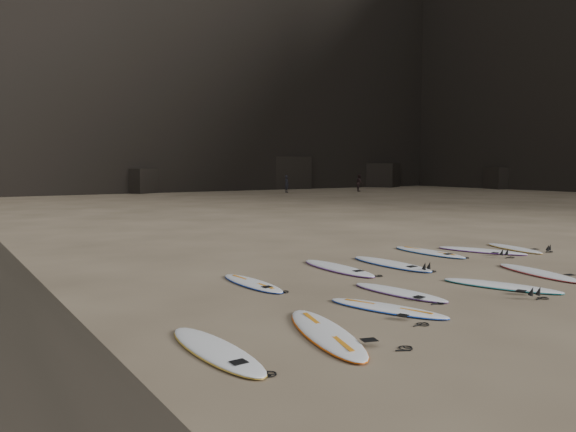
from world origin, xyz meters
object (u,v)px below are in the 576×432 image
(surfboard_0, at_px, (326,332))
(surfboard_9, at_px, (481,250))
(person_b, at_px, (360,183))
(person_a, at_px, (287,184))
(surfboard_1, at_px, (387,308))
(surfboard_4, at_px, (538,272))
(surfboard_8, at_px, (429,252))
(surfboard_7, at_px, (391,263))
(surfboard_2, at_px, (399,292))
(surfboard_11, at_px, (216,349))
(surfboard_6, at_px, (338,268))
(surfboard_3, at_px, (501,285))
(surfboard_5, at_px, (252,283))
(surfboard_10, at_px, (514,248))

(surfboard_0, height_order, surfboard_9, surfboard_0)
(person_b, bearing_deg, person_a, 110.94)
(surfboard_1, height_order, person_a, person_a)
(surfboard_9, height_order, person_b, person_b)
(surfboard_4, distance_m, person_a, 41.56)
(surfboard_0, bearing_deg, surfboard_8, 49.40)
(surfboard_7, bearing_deg, person_a, 59.97)
(surfboard_0, distance_m, surfboard_2, 3.28)
(surfboard_8, distance_m, surfboard_9, 1.70)
(surfboard_9, bearing_deg, person_b, 33.39)
(surfboard_11, bearing_deg, surfboard_7, 27.71)
(surfboard_6, bearing_deg, surfboard_3, -63.49)
(surfboard_0, xyz_separation_m, surfboard_2, (2.95, 1.45, -0.01))
(surfboard_5, relative_size, surfboard_9, 0.88)
(surfboard_9, bearing_deg, surfboard_3, -159.15)
(surfboard_8, bearing_deg, surfboard_10, -17.64)
(surfboard_2, distance_m, surfboard_8, 5.61)
(surfboard_4, bearing_deg, surfboard_0, -158.32)
(surfboard_0, distance_m, surfboard_8, 8.86)
(surfboard_10, relative_size, person_b, 1.31)
(surfboard_5, relative_size, surfboard_11, 0.92)
(surfboard_0, xyz_separation_m, surfboard_6, (3.55, 4.24, -0.00))
(surfboard_3, distance_m, surfboard_8, 4.68)
(surfboard_6, height_order, person_b, person_b)
(surfboard_8, height_order, person_b, person_b)
(surfboard_2, relative_size, surfboard_5, 0.98)
(surfboard_10, bearing_deg, person_b, 69.73)
(surfboard_5, bearing_deg, surfboard_4, -23.92)
(surfboard_4, relative_size, surfboard_11, 1.00)
(surfboard_7, distance_m, person_b, 42.41)
(surfboard_6, bearing_deg, person_a, 60.39)
(surfboard_4, height_order, surfboard_7, surfboard_7)
(surfboard_6, height_order, surfboard_8, surfboard_6)
(surfboard_2, distance_m, surfboard_9, 6.64)
(surfboard_3, height_order, surfboard_4, surfboard_4)
(surfboard_2, xyz_separation_m, surfboard_7, (2.15, 2.53, 0.01))
(surfboard_5, distance_m, person_b, 45.30)
(surfboard_5, bearing_deg, surfboard_8, 7.53)
(surfboard_4, bearing_deg, surfboard_2, -171.36)
(surfboard_1, distance_m, surfboard_7, 4.67)
(surfboard_2, height_order, surfboard_11, surfboard_11)
(surfboard_11, bearing_deg, person_b, 46.45)
(surfboard_6, height_order, person_a, person_a)
(surfboard_7, bearing_deg, person_b, 49.76)
(surfboard_8, xyz_separation_m, person_b, (24.41, 32.06, 0.83))
(surfboard_1, xyz_separation_m, surfboard_6, (1.71, 3.62, 0.01))
(surfboard_10, bearing_deg, surfboard_2, -148.17)
(person_a, bearing_deg, surfboard_11, 151.40)
(surfboard_1, distance_m, surfboard_4, 5.41)
(person_a, bearing_deg, surfboard_6, 154.44)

